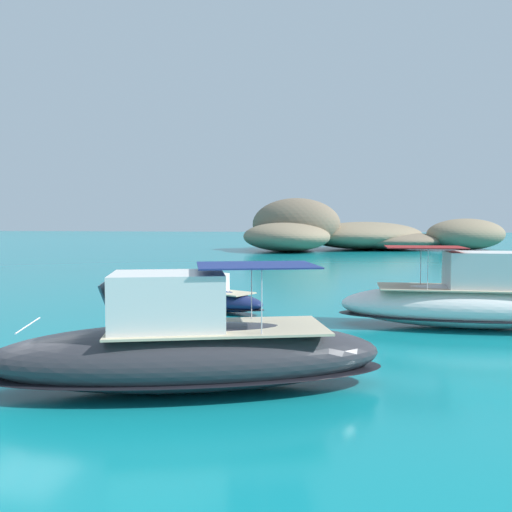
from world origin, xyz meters
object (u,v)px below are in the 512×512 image
(islet_small, at_px, (415,237))
(motorboat_charcoal, at_px, (186,350))
(motorboat_white, at_px, (471,302))
(motorboat_navy, at_px, (212,298))
(islet_large, at_px, (319,233))

(islet_small, xyz_separation_m, motorboat_charcoal, (-14.32, -74.61, -0.81))
(motorboat_white, bearing_deg, motorboat_charcoal, -132.50)
(motorboat_charcoal, xyz_separation_m, motorboat_navy, (-2.44, 12.58, -0.43))
(motorboat_charcoal, xyz_separation_m, motorboat_white, (9.20, 10.04, 0.02))
(islet_small, relative_size, motorboat_charcoal, 2.63)
(motorboat_navy, bearing_deg, motorboat_white, -12.34)
(motorboat_white, relative_size, motorboat_navy, 1.69)
(islet_small, bearing_deg, motorboat_charcoal, -100.87)
(islet_large, relative_size, islet_small, 1.13)
(motorboat_charcoal, bearing_deg, islet_small, 79.13)
(islet_small, distance_m, motorboat_charcoal, 75.98)
(islet_small, height_order, motorboat_navy, islet_small)
(islet_large, height_order, motorboat_white, islet_large)
(islet_small, distance_m, motorboat_navy, 64.26)
(motorboat_charcoal, bearing_deg, motorboat_navy, 100.96)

